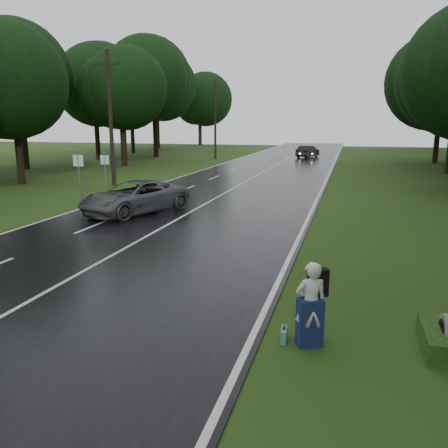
# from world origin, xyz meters

# --- Properties ---
(ground) EXTENTS (160.00, 160.00, 0.00)m
(ground) POSITION_xyz_m (0.00, 0.00, 0.00)
(ground) COLOR #274314
(ground) RESTS_ON ground
(road) EXTENTS (12.00, 140.00, 0.04)m
(road) POSITION_xyz_m (0.00, 20.00, 0.02)
(road) COLOR black
(road) RESTS_ON ground
(lane_center) EXTENTS (0.12, 140.00, 0.01)m
(lane_center) POSITION_xyz_m (0.00, 20.00, 0.04)
(lane_center) COLOR silver
(lane_center) RESTS_ON road
(grey_car) EXTENTS (4.66, 6.24, 1.57)m
(grey_car) POSITION_xyz_m (-2.57, 11.25, 0.83)
(grey_car) COLOR #47484C
(grey_car) RESTS_ON road
(far_car) EXTENTS (2.67, 4.77, 1.49)m
(far_car) POSITION_xyz_m (2.25, 49.58, 0.78)
(far_car) COLOR black
(far_car) RESTS_ON road
(hitchhiker) EXTENTS (0.76, 0.74, 1.77)m
(hitchhiker) POSITION_xyz_m (6.97, 0.06, 0.82)
(hitchhiker) COLOR silver
(hitchhiker) RESTS_ON ground
(suitcase) EXTENTS (0.14, 0.39, 0.27)m
(suitcase) POSITION_xyz_m (6.45, 0.08, 0.14)
(suitcase) COLOR teal
(suitcase) RESTS_ON ground
(utility_pole_mid) EXTENTS (1.80, 0.28, 9.15)m
(utility_pole_mid) POSITION_xyz_m (-8.50, 19.73, 0.00)
(utility_pole_mid) COLOR black
(utility_pole_mid) RESTS_ON ground
(utility_pole_far) EXTENTS (1.80, 0.28, 9.30)m
(utility_pole_far) POSITION_xyz_m (-8.50, 44.53, 0.00)
(utility_pole_far) COLOR black
(utility_pole_far) RESTS_ON ground
(road_sign_a) EXTENTS (0.63, 0.10, 2.63)m
(road_sign_a) POSITION_xyz_m (-7.20, 13.62, 0.00)
(road_sign_a) COLOR white
(road_sign_a) RESTS_ON ground
(road_sign_b) EXTENTS (0.58, 0.10, 2.43)m
(road_sign_b) POSITION_xyz_m (-7.20, 16.46, 0.00)
(road_sign_b) COLOR white
(road_sign_b) RESTS_ON ground
(tree_left_d) EXTENTS (8.04, 8.04, 12.57)m
(tree_left_d) POSITION_xyz_m (-15.49, 18.81, 0.00)
(tree_left_d) COLOR black
(tree_left_d) RESTS_ON ground
(tree_left_e) EXTENTS (8.86, 8.86, 13.84)m
(tree_left_e) POSITION_xyz_m (-14.91, 33.32, 0.00)
(tree_left_e) COLOR black
(tree_left_e) RESTS_ON ground
(tree_left_f) EXTENTS (11.29, 11.29, 17.63)m
(tree_left_f) POSITION_xyz_m (-16.99, 45.80, 0.00)
(tree_left_f) COLOR black
(tree_left_f) RESTS_ON ground
(tree_right_e) EXTENTS (8.62, 8.62, 13.47)m
(tree_right_e) POSITION_xyz_m (15.89, 34.72, 0.00)
(tree_right_e) COLOR black
(tree_right_e) RESTS_ON ground
(tree_right_f) EXTENTS (9.16, 9.16, 14.32)m
(tree_right_f) POSITION_xyz_m (16.50, 45.55, 0.00)
(tree_right_f) COLOR black
(tree_right_f) RESTS_ON ground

